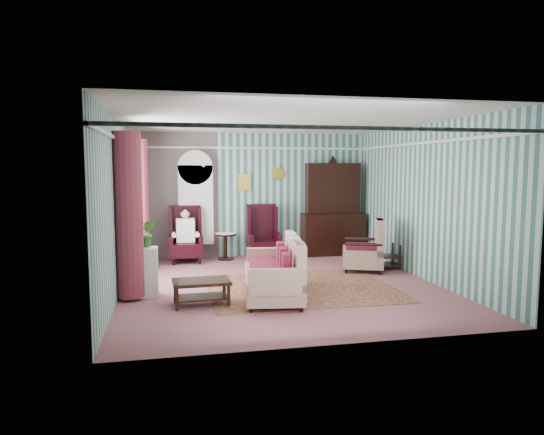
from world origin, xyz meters
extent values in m
plane|color=#874E53|center=(0.00, 0.00, 0.00)|extent=(6.00, 6.00, 0.00)
cube|color=#386664|center=(0.00, 3.00, 1.45)|extent=(5.50, 0.02, 2.90)
cube|color=#386664|center=(0.00, -3.00, 1.45)|extent=(5.50, 0.02, 2.90)
cube|color=#386664|center=(-2.75, 0.00, 1.45)|extent=(0.02, 6.00, 2.90)
cube|color=#386664|center=(2.75, 0.00, 1.45)|extent=(0.02, 6.00, 2.90)
cube|color=silver|center=(0.00, 0.00, 2.90)|extent=(5.50, 6.00, 0.02)
cube|color=#8A465A|center=(-1.80, 2.99, 1.45)|extent=(1.90, 0.01, 2.90)
cube|color=silver|center=(0.00, 0.00, 2.55)|extent=(5.50, 6.00, 0.05)
cube|color=white|center=(-2.72, 0.60, 1.55)|extent=(0.04, 1.50, 1.90)
cylinder|color=maroon|center=(-2.55, -0.45, 1.35)|extent=(0.44, 0.44, 2.60)
cylinder|color=maroon|center=(-2.55, 1.65, 1.35)|extent=(0.44, 0.44, 2.60)
cube|color=#A8852C|center=(-0.20, 2.97, 1.75)|extent=(0.30, 0.03, 0.38)
cube|color=white|center=(-1.35, 2.84, 1.12)|extent=(0.80, 0.28, 2.24)
cube|color=black|center=(1.90, 2.72, 1.18)|extent=(1.50, 0.56, 2.36)
cube|color=black|center=(-1.60, 2.45, 0.62)|extent=(0.76, 0.80, 1.25)
cube|color=black|center=(0.15, 2.45, 0.62)|extent=(0.76, 0.80, 1.25)
cylinder|color=black|center=(-0.70, 2.60, 0.30)|extent=(0.50, 0.50, 0.60)
cube|color=black|center=(2.47, 0.90, 0.27)|extent=(0.45, 0.38, 0.54)
cube|color=white|center=(-2.40, -0.30, 0.40)|extent=(0.55, 0.35, 0.80)
cube|color=#47171F|center=(0.30, -0.30, 0.01)|extent=(3.20, 2.60, 0.01)
cube|color=beige|center=(-0.30, -0.74, 0.50)|extent=(1.28, 2.08, 1.00)
cube|color=beige|center=(1.89, 0.83, 0.50)|extent=(1.11, 1.12, 1.00)
cube|color=black|center=(-1.46, -0.98, 0.19)|extent=(0.89, 0.58, 0.39)
imported|color=#28581B|center=(-2.46, -0.38, 1.02)|extent=(0.46, 0.42, 0.45)
imported|color=#244B17|center=(-2.28, -0.20, 1.02)|extent=(0.27, 0.23, 0.44)
imported|color=#1B5920|center=(-2.44, -0.24, 1.01)|extent=(0.27, 0.27, 0.43)
camera|label=1|loc=(-1.88, -8.30, 2.10)|focal=32.00mm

